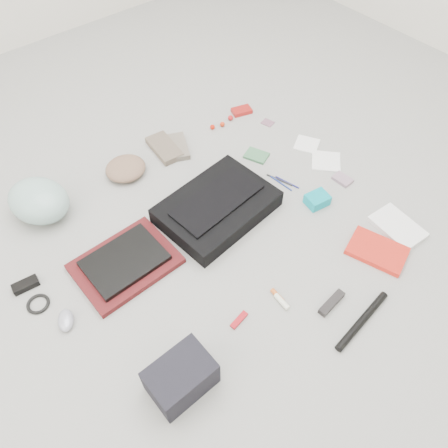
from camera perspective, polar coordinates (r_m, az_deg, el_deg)
ground_plane at (r=1.89m, az=0.00°, el=-0.94°), size 4.00×4.00×0.00m
messenger_bag at (r=1.92m, az=-0.90°, el=2.22°), size 0.52×0.39×0.08m
bag_flap at (r=1.89m, az=-0.92°, el=3.14°), size 0.42×0.22×0.01m
laptop_sleeve at (r=1.82m, az=-12.73°, el=-5.08°), size 0.40×0.30×0.03m
laptop at (r=1.80m, az=-12.86°, el=-4.66°), size 0.31×0.23×0.02m
bike_helmet at (r=2.05m, az=-23.03°, el=2.82°), size 0.31×0.35×0.17m
beanie at (r=2.15m, az=-12.73°, el=7.10°), size 0.21×0.20×0.07m
mitten_left at (r=2.25m, az=-7.80°, el=9.81°), size 0.13×0.23×0.03m
mitten_right at (r=2.25m, az=-6.07°, el=9.99°), size 0.16×0.21×0.03m
power_brick at (r=1.89m, az=-24.49°, el=-7.26°), size 0.10×0.06×0.03m
cable_coil at (r=1.84m, az=-23.11°, el=-9.57°), size 0.11×0.11×0.01m
mouse at (r=1.75m, az=-19.97°, el=-11.72°), size 0.09×0.11×0.04m
camera_bag at (r=1.52m, az=-5.64°, el=-19.33°), size 0.22×0.15×0.14m
multitool at (r=1.66m, az=1.97°, el=-12.42°), size 0.08×0.04×0.01m
toiletry_tube_white at (r=1.71m, az=7.56°, el=-10.01°), size 0.03×0.07×0.02m
toiletry_tube_orange at (r=1.72m, az=6.97°, el=-9.24°), size 0.02×0.06×0.02m
u_lock at (r=1.74m, az=13.87°, el=-9.96°), size 0.13×0.04×0.03m
bike_pump at (r=1.73m, az=17.59°, el=-11.95°), size 0.31×0.06×0.03m
book_red at (r=1.92m, az=19.37°, el=-3.32°), size 0.22×0.27×0.02m
book_white at (r=2.03m, az=21.70°, el=-0.36°), size 0.16×0.23×0.02m
notepad at (r=2.21m, az=4.26°, el=8.91°), size 0.12×0.13×0.01m
pen_blue at (r=2.09m, az=7.46°, el=5.31°), size 0.02×0.13×0.01m
pen_black at (r=2.10m, az=7.26°, el=5.73°), size 0.05×0.13×0.01m
pen_navy at (r=2.10m, az=8.26°, el=5.42°), size 0.04×0.13×0.01m
accordion_wallet at (r=2.02m, az=12.08°, el=3.12°), size 0.11×0.09×0.05m
card_deck at (r=2.16m, az=15.21°, el=5.66°), size 0.07×0.09×0.02m
napkin_top at (r=2.31m, az=10.76°, el=10.19°), size 0.16×0.16×0.01m
napkin_bottom at (r=2.24m, az=13.19°, el=8.00°), size 0.19×0.19×0.01m
lollipop_a at (r=2.36m, az=-1.52°, el=12.55°), size 0.03×0.03×0.03m
lollipop_b at (r=2.38m, az=-0.22°, el=12.89°), size 0.03×0.03×0.03m
lollipop_c at (r=2.42m, az=0.85°, el=13.69°), size 0.04×0.04×0.03m
altoids_tin at (r=2.48m, az=2.32°, el=14.57°), size 0.12×0.09×0.02m
stamp_sheet at (r=2.42m, az=5.73°, el=13.03°), size 0.07×0.07×0.00m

